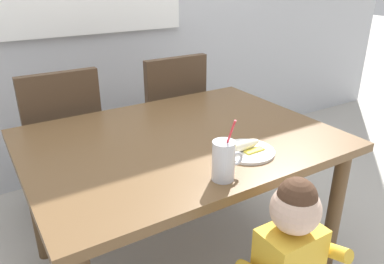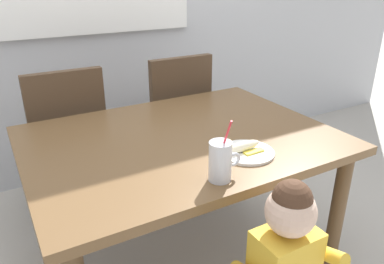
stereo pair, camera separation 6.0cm
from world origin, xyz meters
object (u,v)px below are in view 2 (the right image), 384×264
at_px(dining_chair_right, 174,116).
at_px(dining_table, 181,154).
at_px(toddler_standing, 285,260).
at_px(milk_cup, 220,163).
at_px(peeled_banana, 243,147).
at_px(dining_chair_left, 67,136).
at_px(snack_plate, 247,152).

bearing_deg(dining_chair_right, dining_table, 65.74).
distance_m(toddler_standing, milk_cup, 0.40).
bearing_deg(dining_table, peeled_banana, -63.26).
xyz_separation_m(dining_chair_right, milk_cup, (-0.38, -1.14, 0.27)).
distance_m(dining_chair_left, peeled_banana, 1.16).
distance_m(dining_table, peeled_banana, 0.34).
distance_m(toddler_standing, snack_plate, 0.46).
height_order(dining_chair_left, snack_plate, dining_chair_left).
distance_m(dining_table, toddler_standing, 0.69).
relative_size(dining_table, snack_plate, 6.03).
xyz_separation_m(dining_chair_left, toddler_standing, (0.43, -1.40, -0.02)).
height_order(dining_chair_right, snack_plate, dining_chair_right).
bearing_deg(peeled_banana, dining_chair_right, 79.72).
height_order(dining_table, peeled_banana, peeled_banana).
bearing_deg(milk_cup, dining_chair_right, 71.32).
height_order(dining_chair_right, toddler_standing, dining_chair_right).
bearing_deg(dining_chair_right, dining_chair_left, -0.46).
relative_size(dining_chair_right, toddler_standing, 1.15).
bearing_deg(dining_chair_left, toddler_standing, 106.85).
relative_size(snack_plate, peeled_banana, 1.34).
xyz_separation_m(dining_chair_right, toddler_standing, (-0.28, -1.40, -0.02)).
bearing_deg(dining_table, milk_cup, -98.09).
bearing_deg(snack_plate, peeled_banana, 140.20).
relative_size(dining_chair_left, dining_chair_right, 1.00).
bearing_deg(snack_plate, dining_table, 117.83).
relative_size(dining_chair_left, peeled_banana, 5.57).
bearing_deg(snack_plate, dining_chair_left, 117.74).
relative_size(dining_table, dining_chair_left, 1.44).
relative_size(dining_table, peeled_banana, 8.05).
xyz_separation_m(dining_table, milk_cup, (-0.06, -0.41, 0.16)).
distance_m(milk_cup, snack_plate, 0.25).
height_order(toddler_standing, peeled_banana, toddler_standing).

